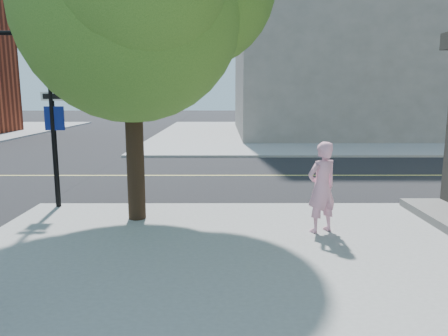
{
  "coord_description": "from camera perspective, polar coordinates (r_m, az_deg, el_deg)",
  "views": [
    {
      "loc": [
        3.82,
        -10.89,
        2.95
      ],
      "look_at": [
        3.84,
        -1.36,
        1.3
      ],
      "focal_mm": 34.12,
      "sensor_mm": 36.0,
      "label": 1
    }
  ],
  "objects": [
    {
      "name": "road_ew",
      "position": [
        16.13,
        -13.85,
        -0.99
      ],
      "size": [
        140.0,
        9.0,
        0.01
      ],
      "primitive_type": "cube",
      "color": "black",
      "rests_on": "ground"
    },
    {
      "name": "man_on_phone",
      "position": [
        8.98,
        12.96,
        -2.54
      ],
      "size": [
        0.82,
        0.72,
        1.89
      ],
      "primitive_type": "imported",
      "rotation": [
        0.0,
        0.0,
        3.62
      ],
      "color": "pink",
      "rests_on": "sidewalk_se"
    },
    {
      "name": "filler_ne",
      "position": [
        34.68,
        17.65,
        16.27
      ],
      "size": [
        18.0,
        16.0,
        14.0
      ],
      "primitive_type": "cube",
      "color": "slate",
      "rests_on": "sidewalk_ne"
    },
    {
      "name": "ground",
      "position": [
        11.91,
        -18.92,
        -5.06
      ],
      "size": [
        140.0,
        140.0,
        0.0
      ],
      "primitive_type": "plane",
      "color": "black",
      "rests_on": "ground"
    },
    {
      "name": "sidewalk_ne",
      "position": [
        33.93,
        16.48,
        4.52
      ],
      "size": [
        29.0,
        25.0,
        0.12
      ],
      "primitive_type": "cube",
      "color": "gray",
      "rests_on": "ground"
    }
  ]
}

